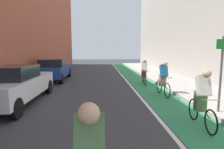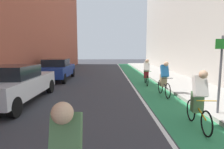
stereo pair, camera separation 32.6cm
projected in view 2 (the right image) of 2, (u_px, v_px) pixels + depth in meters
The scene contains 12 objects.
ground_plane at pixel (95, 85), 11.59m from camera, with size 75.77×75.77×0.00m, color #38383D.
bike_lane_paint at pixel (141, 80), 13.62m from camera, with size 1.60×34.44×0.00m, color #2D8451.
lane_divider_stripe at pixel (128, 80), 13.61m from camera, with size 0.12×34.44×0.00m, color white.
sidewalk_right at pixel (172, 79), 13.65m from camera, with size 2.98×34.44×0.14m, color #A8A59E.
building_facade_left at pixel (13, 5), 12.81m from camera, with size 4.15×34.44×10.52m.
building_facade_right at pixel (199, 13), 15.05m from camera, with size 2.40×30.44×10.30m, color #B2ADA3.
parked_sedan_white at pixel (15, 84), 7.47m from camera, with size 1.84×4.64×1.53m.
parked_sedan_blue at pixel (57, 69), 13.54m from camera, with size 1.94×4.52×1.53m.
cyclist_mid at pixel (199, 99), 5.00m from camera, with size 0.48×1.69×1.60m.
cyclist_trailing at pixel (164, 78), 8.67m from camera, with size 0.48×1.74×1.62m.
cyclist_far at pixel (146, 72), 11.60m from camera, with size 0.48×1.71×1.61m.
street_sign_post at pixel (221, 67), 5.70m from camera, with size 0.44×0.07×2.41m.
Camera 2 is at (0.85, 1.79, 2.07)m, focal length 29.82 mm.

